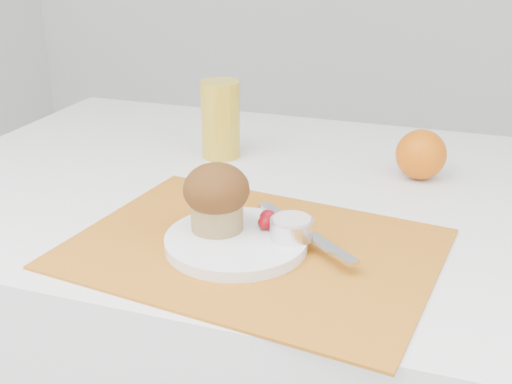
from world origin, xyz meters
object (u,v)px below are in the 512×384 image
(orange, at_px, (421,155))
(juice_glass, at_px, (221,119))
(plate, at_px, (236,241))
(table, at_px, (273,372))
(muffin, at_px, (217,196))

(orange, bearing_deg, juice_glass, -178.95)
(orange, height_order, juice_glass, juice_glass)
(plate, bearing_deg, juice_glass, 114.87)
(table, height_order, orange, orange)
(orange, bearing_deg, muffin, -125.79)
(juice_glass, bearing_deg, plate, -65.13)
(orange, relative_size, muffin, 0.92)
(orange, distance_m, juice_glass, 0.36)
(juice_glass, bearing_deg, orange, 1.05)
(muffin, bearing_deg, table, 85.73)
(plate, relative_size, juice_glass, 1.34)
(table, distance_m, orange, 0.48)
(juice_glass, bearing_deg, table, -37.76)
(plate, height_order, muffin, muffin)
(orange, bearing_deg, plate, -120.70)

